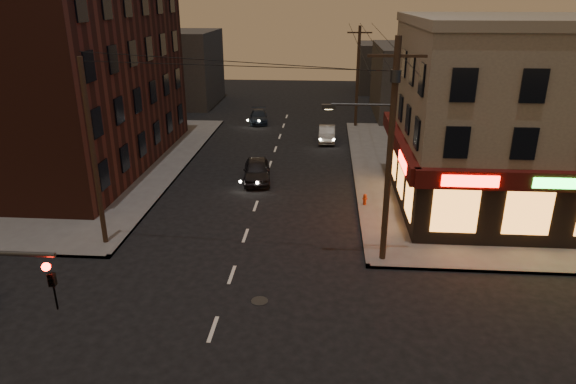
# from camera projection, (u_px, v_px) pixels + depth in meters

# --- Properties ---
(ground) EXTENTS (120.00, 120.00, 0.00)m
(ground) POSITION_uv_depth(u_px,v_px,m) (213.00, 329.00, 19.11)
(ground) COLOR black
(ground) RESTS_ON ground
(sidewalk_ne) EXTENTS (24.00, 28.00, 0.15)m
(sidewalk_ne) POSITION_uv_depth(u_px,v_px,m) (527.00, 174.00, 35.52)
(sidewalk_ne) COLOR #514F4C
(sidewalk_ne) RESTS_ON ground
(sidewalk_nw) EXTENTS (24.00, 28.00, 0.15)m
(sidewalk_nw) POSITION_uv_depth(u_px,v_px,m) (27.00, 162.00, 38.01)
(sidewalk_nw) COLOR #514F4C
(sidewalk_nw) RESTS_ON ground
(pizza_building) EXTENTS (15.85, 12.85, 10.50)m
(pizza_building) POSITION_uv_depth(u_px,v_px,m) (540.00, 116.00, 28.59)
(pizza_building) COLOR gray
(pizza_building) RESTS_ON sidewalk_ne
(brick_apartment) EXTENTS (12.00, 20.00, 13.00)m
(brick_apartment) POSITION_uv_depth(u_px,v_px,m) (59.00, 72.00, 35.41)
(brick_apartment) COLOR #411D15
(brick_apartment) RESTS_ON sidewalk_nw
(bg_building_ne_a) EXTENTS (10.00, 12.00, 7.00)m
(bg_building_ne_a) POSITION_uv_depth(u_px,v_px,m) (425.00, 81.00, 52.26)
(bg_building_ne_a) COLOR #3F3D3A
(bg_building_ne_a) RESTS_ON ground
(bg_building_nw) EXTENTS (9.00, 10.00, 8.00)m
(bg_building_nw) POSITION_uv_depth(u_px,v_px,m) (176.00, 68.00, 57.67)
(bg_building_nw) COLOR #3F3D3A
(bg_building_nw) RESTS_ON ground
(bg_building_ne_b) EXTENTS (8.00, 8.00, 6.00)m
(bg_building_ne_b) POSITION_uv_depth(u_px,v_px,m) (390.00, 67.00, 65.61)
(bg_building_ne_b) COLOR #3F3D3A
(bg_building_ne_b) RESTS_ON ground
(utility_pole_main) EXTENTS (4.20, 0.44, 10.00)m
(utility_pole_main) POSITION_uv_depth(u_px,v_px,m) (388.00, 142.00, 21.98)
(utility_pole_main) COLOR #382619
(utility_pole_main) RESTS_ON sidewalk_ne
(utility_pole_far) EXTENTS (0.26, 0.26, 9.00)m
(utility_pole_far) POSITION_uv_depth(u_px,v_px,m) (358.00, 77.00, 46.76)
(utility_pole_far) COLOR #382619
(utility_pole_far) RESTS_ON sidewalk_ne
(utility_pole_west) EXTENTS (0.24, 0.24, 9.00)m
(utility_pole_west) POSITION_uv_depth(u_px,v_px,m) (94.00, 155.00, 23.96)
(utility_pole_west) COLOR #382619
(utility_pole_west) RESTS_ON sidewalk_nw
(sedan_near) EXTENTS (2.24, 4.50, 1.47)m
(sedan_near) POSITION_uv_depth(u_px,v_px,m) (257.00, 170.00, 34.15)
(sedan_near) COLOR black
(sedan_near) RESTS_ON ground
(sedan_mid) EXTENTS (1.37, 3.89, 1.28)m
(sedan_mid) POSITION_uv_depth(u_px,v_px,m) (327.00, 134.00, 43.51)
(sedan_mid) COLOR slate
(sedan_mid) RESTS_ON ground
(sedan_far) EXTENTS (2.19, 4.29, 1.19)m
(sedan_far) POSITION_uv_depth(u_px,v_px,m) (259.00, 116.00, 49.94)
(sedan_far) COLOR #182230
(sedan_far) RESTS_ON ground
(fire_hydrant) EXTENTS (0.30, 0.30, 0.67)m
(fire_hydrant) POSITION_uv_depth(u_px,v_px,m) (365.00, 199.00, 29.96)
(fire_hydrant) COLOR #9B310E
(fire_hydrant) RESTS_ON sidewalk_ne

